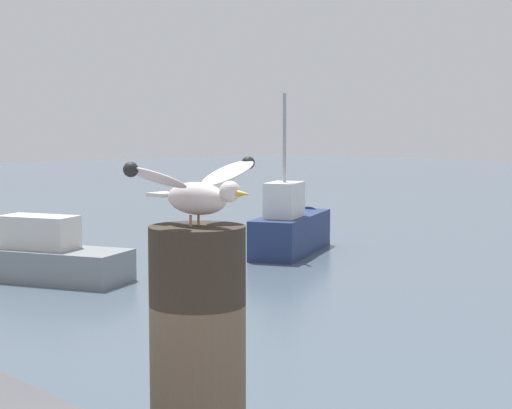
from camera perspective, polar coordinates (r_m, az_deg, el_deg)
mooring_post at (r=2.70m, az=-3.93°, el=-11.66°), size 0.30×0.30×0.96m
seagull at (r=2.59m, az=-3.94°, el=1.02°), size 0.39×0.57×0.21m
boat_navy at (r=20.40m, az=2.62°, el=-1.54°), size 2.74×4.07×3.76m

